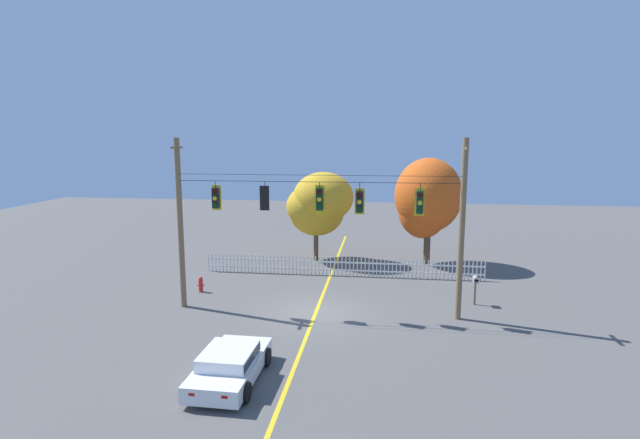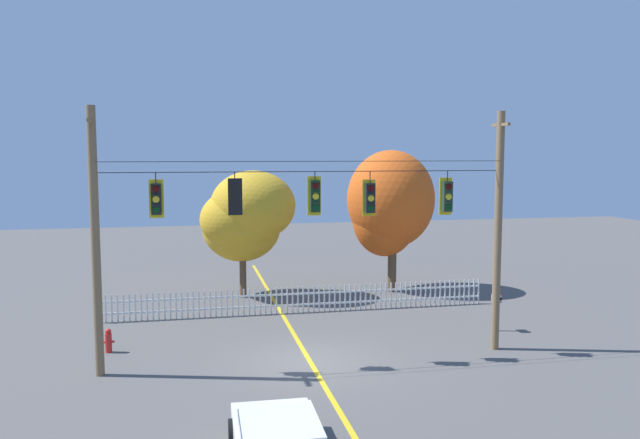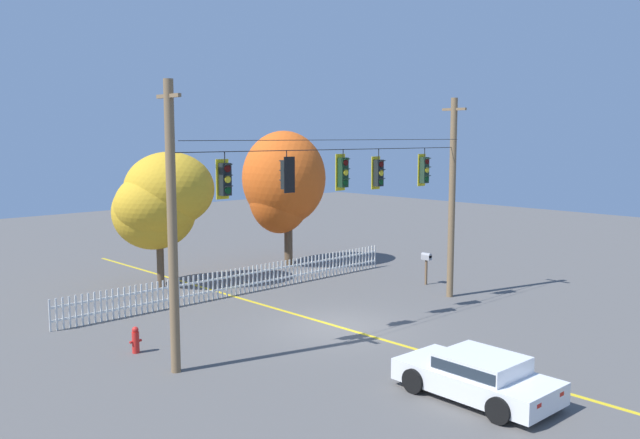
{
  "view_description": "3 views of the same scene",
  "coord_description": "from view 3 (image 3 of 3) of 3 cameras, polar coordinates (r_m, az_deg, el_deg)",
  "views": [
    {
      "loc": [
        2.99,
        -21.66,
        8.04
      ],
      "look_at": [
        0.08,
        0.83,
        4.25
      ],
      "focal_mm": 27.59,
      "sensor_mm": 36.0,
      "label": 1
    },
    {
      "loc": [
        -3.72,
        -19.63,
        6.67
      ],
      "look_at": [
        0.37,
        0.17,
        4.56
      ],
      "focal_mm": 35.95,
      "sensor_mm": 36.0,
      "label": 2
    },
    {
      "loc": [
        -15.89,
        -15.85,
        6.52
      ],
      "look_at": [
        -0.44,
        0.49,
        3.73
      ],
      "focal_mm": 37.62,
      "sensor_mm": 36.0,
      "label": 3
    }
  ],
  "objects": [
    {
      "name": "roadside_mailbox",
      "position": [
        29.96,
        9.04,
        -3.31
      ],
      "size": [
        0.25,
        0.44,
        1.42
      ],
      "color": "brown",
      "rests_on": "ground"
    },
    {
      "name": "traffic_signal_southbound_primary",
      "position": [
        25.94,
        8.85,
        4.18
      ],
      "size": [
        0.43,
        0.38,
        1.46
      ],
      "color": "black"
    },
    {
      "name": "traffic_signal_northbound_primary",
      "position": [
        22.61,
        1.95,
        4.03
      ],
      "size": [
        0.43,
        0.38,
        1.39
      ],
      "color": "black"
    },
    {
      "name": "signal_support_span",
      "position": [
        22.57,
        1.65,
        0.94
      ],
      "size": [
        13.12,
        1.1,
        8.04
      ],
      "color": "brown",
      "rests_on": "ground"
    },
    {
      "name": "white_picket_fence",
      "position": [
        28.29,
        -6.45,
        -5.13
      ],
      "size": [
        16.33,
        0.06,
        1.11
      ],
      "color": "silver",
      "rests_on": "ground"
    },
    {
      "name": "autumn_maple_near_fence",
      "position": [
        29.63,
        -13.37,
        1.53
      ],
      "size": [
        4.37,
        4.04,
        5.87
      ],
      "color": "brown",
      "rests_on": "ground"
    },
    {
      "name": "traffic_signal_eastbound_side",
      "position": [
        19.48,
        -8.1,
        3.41
      ],
      "size": [
        0.43,
        0.38,
        1.37
      ],
      "color": "black"
    },
    {
      "name": "traffic_signal_northbound_secondary",
      "position": [
        20.89,
        -2.84,
        3.84
      ],
      "size": [
        0.43,
        0.38,
        1.31
      ],
      "color": "black"
    },
    {
      "name": "lane_centerline_stripe",
      "position": [
        23.37,
        1.61,
        -9.11
      ],
      "size": [
        0.16,
        36.0,
        0.01
      ],
      "primitive_type": "cube",
      "color": "gold",
      "rests_on": "ground"
    },
    {
      "name": "fire_hydrant",
      "position": [
        21.34,
        -15.42,
        -9.85
      ],
      "size": [
        0.38,
        0.22,
        0.82
      ],
      "color": "red",
      "rests_on": "ground"
    },
    {
      "name": "traffic_signal_westbound_side",
      "position": [
        23.92,
        4.97,
        3.97
      ],
      "size": [
        0.43,
        0.38,
        1.44
      ],
      "color": "black"
    },
    {
      "name": "parked_car",
      "position": [
        17.61,
        13.29,
        -12.75
      ],
      "size": [
        2.09,
        4.08,
        1.15
      ],
      "color": "white",
      "rests_on": "ground"
    },
    {
      "name": "autumn_maple_mid",
      "position": [
        33.58,
        -3.2,
        3.08
      ],
      "size": [
        4.22,
        4.14,
        6.8
      ],
      "color": "brown",
      "rests_on": "ground"
    },
    {
      "name": "ground",
      "position": [
        23.37,
        1.61,
        -9.12
      ],
      "size": [
        80.0,
        80.0,
        0.0
      ],
      "primitive_type": "plane",
      "color": "#565451"
    }
  ]
}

